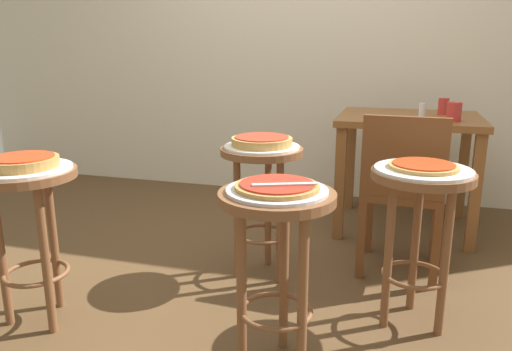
% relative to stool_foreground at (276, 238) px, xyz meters
% --- Properties ---
extents(ground_plane, '(6.00, 6.00, 0.00)m').
position_rel_stool_foreground_xyz_m(ground_plane, '(-0.33, 0.68, -0.51)').
color(ground_plane, brown).
extents(back_wall, '(6.00, 0.10, 3.00)m').
position_rel_stool_foreground_xyz_m(back_wall, '(-0.33, 2.33, 0.99)').
color(back_wall, beige).
rests_on(back_wall, ground_plane).
extents(stool_foreground, '(0.41, 0.41, 0.68)m').
position_rel_stool_foreground_xyz_m(stool_foreground, '(0.00, 0.00, 0.00)').
color(stool_foreground, brown).
rests_on(stool_foreground, ground_plane).
extents(serving_plate_foreground, '(0.35, 0.35, 0.01)m').
position_rel_stool_foreground_xyz_m(serving_plate_foreground, '(0.00, 0.00, 0.18)').
color(serving_plate_foreground, silver).
rests_on(serving_plate_foreground, stool_foreground).
extents(pizza_foreground, '(0.29, 0.29, 0.02)m').
position_rel_stool_foreground_xyz_m(pizza_foreground, '(0.00, 0.00, 0.19)').
color(pizza_foreground, '#B78442').
rests_on(pizza_foreground, serving_plate_foreground).
extents(stool_middle, '(0.41, 0.41, 0.68)m').
position_rel_stool_foreground_xyz_m(stool_middle, '(-1.06, 0.02, 0.00)').
color(stool_middle, brown).
rests_on(stool_middle, ground_plane).
extents(serving_plate_middle, '(0.38, 0.38, 0.01)m').
position_rel_stool_foreground_xyz_m(serving_plate_middle, '(-1.06, 0.02, 0.18)').
color(serving_plate_middle, silver).
rests_on(serving_plate_middle, stool_middle).
extents(pizza_middle, '(0.28, 0.28, 0.05)m').
position_rel_stool_foreground_xyz_m(pizza_middle, '(-1.06, 0.02, 0.20)').
color(pizza_middle, '#B78442').
rests_on(pizza_middle, serving_plate_middle).
extents(stool_leftside, '(0.41, 0.41, 0.68)m').
position_rel_stool_foreground_xyz_m(stool_leftside, '(0.49, 0.46, 0.00)').
color(stool_leftside, brown).
rests_on(stool_leftside, ground_plane).
extents(serving_plate_leftside, '(0.39, 0.39, 0.01)m').
position_rel_stool_foreground_xyz_m(serving_plate_leftside, '(0.49, 0.46, 0.18)').
color(serving_plate_leftside, silver).
rests_on(serving_plate_leftside, stool_leftside).
extents(pizza_leftside, '(0.28, 0.28, 0.02)m').
position_rel_stool_foreground_xyz_m(pizza_leftside, '(0.49, 0.46, 0.19)').
color(pizza_leftside, tan).
rests_on(pizza_leftside, serving_plate_leftside).
extents(stool_rear, '(0.41, 0.41, 0.68)m').
position_rel_stool_foreground_xyz_m(stool_rear, '(-0.26, 0.73, 0.00)').
color(stool_rear, brown).
rests_on(stool_rear, ground_plane).
extents(serving_plate_rear, '(0.37, 0.37, 0.01)m').
position_rel_stool_foreground_xyz_m(serving_plate_rear, '(-0.26, 0.73, 0.18)').
color(serving_plate_rear, white).
rests_on(serving_plate_rear, stool_rear).
extents(pizza_rear, '(0.30, 0.30, 0.05)m').
position_rel_stool_foreground_xyz_m(pizza_rear, '(-0.26, 0.73, 0.20)').
color(pizza_rear, tan).
rests_on(pizza_rear, serving_plate_rear).
extents(dining_table, '(0.87, 0.74, 0.75)m').
position_rel_stool_foreground_xyz_m(dining_table, '(0.45, 1.68, 0.11)').
color(dining_table, brown).
rests_on(dining_table, ground_plane).
extents(cup_near_edge, '(0.08, 0.08, 0.11)m').
position_rel_stool_foreground_xyz_m(cup_near_edge, '(0.69, 1.49, 0.29)').
color(cup_near_edge, red).
rests_on(cup_near_edge, dining_table).
extents(cup_far_edge, '(0.07, 0.07, 0.10)m').
position_rel_stool_foreground_xyz_m(cup_far_edge, '(0.65, 1.79, 0.29)').
color(cup_far_edge, red).
rests_on(cup_far_edge, dining_table).
extents(condiment_shaker, '(0.04, 0.04, 0.09)m').
position_rel_stool_foreground_xyz_m(condiment_shaker, '(0.52, 1.63, 0.28)').
color(condiment_shaker, white).
rests_on(condiment_shaker, dining_table).
extents(wooden_chair, '(0.42, 0.42, 0.85)m').
position_rel_stool_foreground_xyz_m(wooden_chair, '(0.43, 0.94, -0.04)').
color(wooden_chair, brown).
rests_on(wooden_chair, ground_plane).
extents(pizza_server_knife, '(0.21, 0.10, 0.01)m').
position_rel_stool_foreground_xyz_m(pizza_server_knife, '(0.03, -0.02, 0.21)').
color(pizza_server_knife, silver).
rests_on(pizza_server_knife, pizza_foreground).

